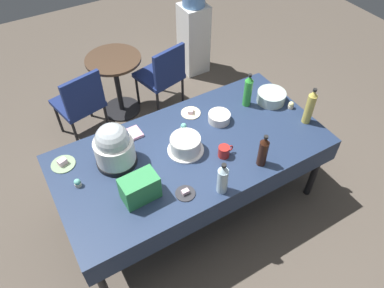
% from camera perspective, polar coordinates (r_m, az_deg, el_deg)
% --- Properties ---
extents(ground, '(9.00, 9.00, 0.00)m').
position_cam_1_polar(ground, '(3.50, 0.00, -9.08)').
color(ground, brown).
extents(potluck_table, '(2.20, 1.10, 0.75)m').
position_cam_1_polar(potluck_table, '(2.95, 0.00, -1.50)').
color(potluck_table, navy).
rests_on(potluck_table, ground).
extents(frosted_layer_cake, '(0.29, 0.29, 0.14)m').
position_cam_1_polar(frosted_layer_cake, '(2.85, -1.03, -0.10)').
color(frosted_layer_cake, silver).
rests_on(frosted_layer_cake, potluck_table).
extents(slow_cooker, '(0.31, 0.31, 0.37)m').
position_cam_1_polar(slow_cooker, '(2.75, -12.17, -0.42)').
color(slow_cooker, black).
rests_on(slow_cooker, potluck_table).
extents(glass_salad_bowl, '(0.26, 0.26, 0.10)m').
position_cam_1_polar(glass_salad_bowl, '(3.39, 12.34, 7.26)').
color(glass_salad_bowl, '#B2C6BC').
rests_on(glass_salad_bowl, potluck_table).
extents(ceramic_snack_bowl, '(0.19, 0.19, 0.08)m').
position_cam_1_polar(ceramic_snack_bowl, '(3.12, 4.30, 4.21)').
color(ceramic_snack_bowl, silver).
rests_on(ceramic_snack_bowl, potluck_table).
extents(dessert_plate_sage, '(0.19, 0.19, 0.05)m').
position_cam_1_polar(dessert_plate_sage, '(2.96, -19.62, -2.89)').
color(dessert_plate_sage, '#8CA87F').
rests_on(dessert_plate_sage, potluck_table).
extents(dessert_plate_cream, '(0.17, 0.17, 0.04)m').
position_cam_1_polar(dessert_plate_cream, '(3.21, -0.20, 4.98)').
color(dessert_plate_cream, beige).
rests_on(dessert_plate_cream, potluck_table).
extents(dessert_plate_charcoal, '(0.15, 0.15, 0.04)m').
position_cam_1_polar(dessert_plate_charcoal, '(2.62, -1.06, -7.71)').
color(dessert_plate_charcoal, '#2D2D33').
rests_on(dessert_plate_charcoal, potluck_table).
extents(cupcake_mint, '(0.05, 0.05, 0.07)m').
position_cam_1_polar(cupcake_mint, '(2.77, -17.55, -5.85)').
color(cupcake_mint, beige).
rests_on(cupcake_mint, potluck_table).
extents(cupcake_lemon, '(0.05, 0.05, 0.07)m').
position_cam_1_polar(cupcake_lemon, '(3.36, 15.31, 5.92)').
color(cupcake_lemon, beige).
rests_on(cupcake_lemon, potluck_table).
extents(cupcake_cocoa, '(0.05, 0.05, 0.07)m').
position_cam_1_polar(cupcake_cocoa, '(3.04, -1.32, 2.72)').
color(cupcake_cocoa, beige).
rests_on(cupcake_cocoa, potluck_table).
extents(soda_bottle_water, '(0.08, 0.08, 0.28)m').
position_cam_1_polar(soda_bottle_water, '(2.55, 4.85, -5.47)').
color(soda_bottle_water, silver).
rests_on(soda_bottle_water, potluck_table).
extents(soda_bottle_lime_soda, '(0.07, 0.07, 0.33)m').
position_cam_1_polar(soda_bottle_lime_soda, '(3.25, 8.79, 8.26)').
color(soda_bottle_lime_soda, green).
rests_on(soda_bottle_lime_soda, potluck_table).
extents(soda_bottle_cola, '(0.07, 0.07, 0.30)m').
position_cam_1_polar(soda_bottle_cola, '(2.75, 11.12, -1.11)').
color(soda_bottle_cola, '#33190F').
rests_on(soda_bottle_cola, potluck_table).
extents(soda_bottle_ginger_ale, '(0.07, 0.07, 0.35)m').
position_cam_1_polar(soda_bottle_ginger_ale, '(3.18, 18.04, 5.57)').
color(soda_bottle_ginger_ale, gold).
rests_on(soda_bottle_ginger_ale, potluck_table).
extents(coffee_mug_black, '(0.12, 0.08, 0.08)m').
position_cam_1_polar(coffee_mug_black, '(3.02, -12.45, 1.29)').
color(coffee_mug_black, black).
rests_on(coffee_mug_black, potluck_table).
extents(coffee_mug_red, '(0.13, 0.09, 0.10)m').
position_cam_1_polar(coffee_mug_red, '(2.83, 5.08, -1.16)').
color(coffee_mug_red, '#B2231E').
rests_on(coffee_mug_red, potluck_table).
extents(soda_carton, '(0.27, 0.17, 0.20)m').
position_cam_1_polar(soda_carton, '(2.56, -8.21, -6.87)').
color(soda_carton, '#338C4C').
rests_on(soda_carton, potluck_table).
extents(paper_napkin_stack, '(0.15, 0.15, 0.02)m').
position_cam_1_polar(paper_napkin_stack, '(3.05, -9.31, 1.62)').
color(paper_napkin_stack, pink).
rests_on(paper_napkin_stack, potluck_table).
extents(maroon_chair_left, '(0.52, 0.52, 0.85)m').
position_cam_1_polar(maroon_chair_left, '(3.91, -17.16, 6.43)').
color(maroon_chair_left, navy).
rests_on(maroon_chair_left, ground).
extents(maroon_chair_right, '(0.53, 0.53, 0.85)m').
position_cam_1_polar(maroon_chair_right, '(4.14, -4.62, 10.97)').
color(maroon_chair_right, navy).
rests_on(maroon_chair_right, ground).
extents(round_cafe_table, '(0.60, 0.60, 0.72)m').
position_cam_1_polar(round_cafe_table, '(4.17, -11.87, 10.50)').
color(round_cafe_table, '#473323').
rests_on(round_cafe_table, ground).
extents(water_cooler, '(0.32, 0.32, 1.24)m').
position_cam_1_polar(water_cooler, '(4.76, 0.25, 17.61)').
color(water_cooler, silver).
rests_on(water_cooler, ground).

